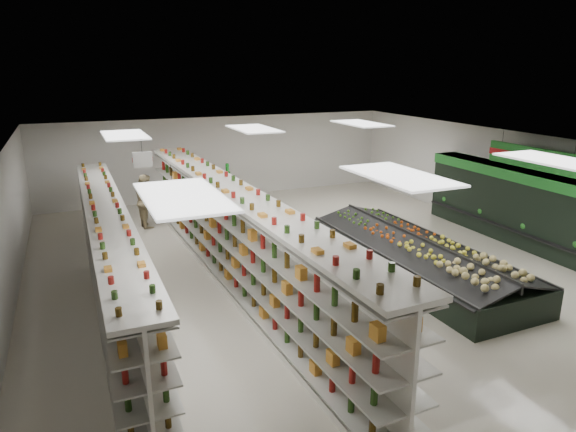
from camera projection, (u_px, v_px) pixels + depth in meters
name	position (u px, v px, depth m)	size (l,w,h in m)	color
floor	(305.00, 262.00, 13.85)	(16.00, 16.00, 0.00)	beige
ceiling	(307.00, 144.00, 12.95)	(14.00, 16.00, 0.02)	white
wall_back	(221.00, 157.00, 20.46)	(14.00, 0.02, 3.20)	silver
wall_left	(4.00, 240.00, 10.75)	(0.02, 16.00, 3.20)	silver
wall_right	(508.00, 182.00, 16.05)	(0.02, 16.00, 3.20)	silver
produce_wall_case	(535.00, 207.00, 14.65)	(0.93, 8.00, 2.20)	black
aisle_sign_near	(172.00, 193.00, 9.88)	(0.52, 0.06, 0.75)	white
aisle_sign_far	(143.00, 160.00, 13.40)	(0.52, 0.06, 0.75)	white
hortifruti_banner	(534.00, 158.00, 14.14)	(0.12, 3.20, 0.95)	#217D28
gondola_left	(110.00, 255.00, 11.78)	(0.89, 11.73, 2.03)	white
gondola_center	(235.00, 239.00, 12.40)	(1.55, 13.50, 2.33)	white
produce_island	(415.00, 255.00, 13.08)	(2.55, 6.76, 1.00)	black
soda_endcap	(216.00, 190.00, 18.43)	(1.53, 1.29, 1.67)	red
shopper_main	(312.00, 256.00, 12.03)	(0.60, 0.39, 1.63)	silver
shopper_background	(146.00, 201.00, 16.73)	(0.85, 0.52, 1.75)	#97775D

